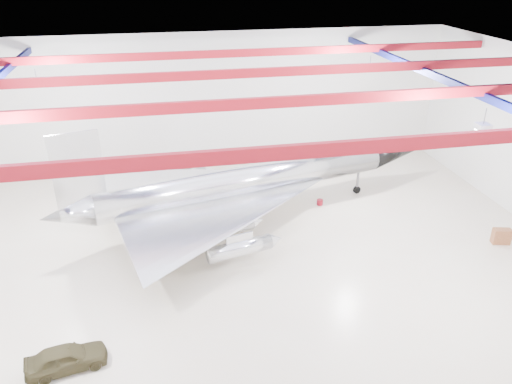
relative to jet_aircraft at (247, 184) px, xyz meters
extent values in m
plane|color=beige|center=(-1.93, -5.57, -2.49)|extent=(40.00, 40.00, 0.00)
plane|color=silver|center=(-1.93, 9.43, 3.01)|extent=(40.00, 0.00, 40.00)
plane|color=#0A0F38|center=(-1.93, -5.57, 8.51)|extent=(40.00, 40.00, 0.00)
cube|color=maroon|center=(-1.93, -14.57, 7.91)|extent=(39.50, 0.25, 0.50)
cube|color=maroon|center=(-1.93, -8.57, 7.91)|extent=(39.50, 0.25, 0.50)
cube|color=maroon|center=(-1.93, -2.57, 7.91)|extent=(39.50, 0.25, 0.50)
cube|color=maroon|center=(-1.93, 3.43, 7.91)|extent=(39.50, 0.25, 0.50)
cube|color=#0C114A|center=(10.07, -5.57, 7.61)|extent=(0.25, 29.50, 0.40)
cube|color=silver|center=(8.07, -11.57, 7.21)|extent=(0.55, 0.55, 0.25)
cube|color=silver|center=(-11.93, 0.43, 7.21)|extent=(0.55, 0.55, 0.25)
cube|color=silver|center=(8.07, 0.43, 7.21)|extent=(0.55, 0.55, 0.25)
cylinder|color=silver|center=(0.05, 0.01, 0.29)|extent=(19.77, 6.56, 1.99)
cone|color=black|center=(12.12, 2.91, 0.29)|extent=(5.29, 3.09, 1.99)
cone|color=silver|center=(-11.05, -2.65, 0.29)|extent=(3.36, 2.63, 1.99)
cube|color=silver|center=(-10.08, -2.42, 2.87)|extent=(2.73, 0.76, 4.47)
cube|color=black|center=(6.81, 1.63, 1.33)|extent=(2.31, 1.28, 0.50)
cylinder|color=silver|center=(-1.57, -5.99, -1.10)|extent=(3.88, 1.75, 0.89)
cylinder|color=silver|center=(-2.15, -3.58, -1.10)|extent=(3.88, 1.75, 0.89)
cylinder|color=silver|center=(-3.54, 2.21, -1.10)|extent=(3.88, 1.75, 0.89)
cylinder|color=silver|center=(-4.12, 4.63, -1.10)|extent=(3.88, 1.75, 0.89)
cylinder|color=#59595B|center=(8.74, 2.10, -1.60)|extent=(0.18, 0.18, 1.79)
cylinder|color=black|center=(8.74, 2.10, -2.21)|extent=(0.59, 0.34, 0.56)
cylinder|color=#59595B|center=(-3.23, -3.33, -1.60)|extent=(0.18, 0.18, 1.79)
cylinder|color=black|center=(-3.23, -3.33, -2.21)|extent=(0.59, 0.34, 0.56)
cylinder|color=#59595B|center=(-4.39, 1.50, -1.60)|extent=(0.18, 0.18, 1.79)
cylinder|color=black|center=(-4.39, 1.50, -2.21)|extent=(0.59, 0.34, 0.56)
imported|color=#38331C|center=(-10.21, -11.92, -1.91)|extent=(3.62, 2.00, 1.16)
cube|color=brown|center=(14.81, -6.44, -2.00)|extent=(1.17, 0.79, 0.98)
cube|color=olive|center=(-6.83, -0.27, -2.31)|extent=(0.63, 0.56, 0.37)
cylinder|color=#59595B|center=(-2.56, -1.05, -2.29)|extent=(0.51, 0.51, 0.40)
cube|color=olive|center=(-1.36, 3.00, -2.28)|extent=(0.69, 0.60, 0.42)
cube|color=#59595B|center=(-6.48, 1.85, -2.35)|extent=(0.49, 0.43, 0.29)
cylinder|color=maroon|center=(5.43, 0.82, -2.29)|extent=(0.50, 0.50, 0.40)
cube|color=olive|center=(-4.08, 0.67, -2.30)|extent=(0.68, 0.63, 0.39)
cylinder|color=#59595B|center=(1.10, 2.73, -2.34)|extent=(0.42, 0.42, 0.31)
camera|label=1|loc=(-5.42, -29.48, 13.89)|focal=35.00mm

